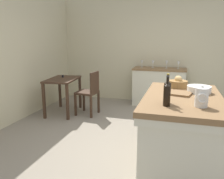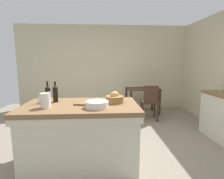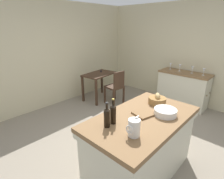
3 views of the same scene
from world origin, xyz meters
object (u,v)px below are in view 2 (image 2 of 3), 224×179
wash_bowl (97,104)px  wine_bottle_dark (55,93)px  cutting_board (86,103)px  bread_basket (115,99)px  wine_glass_right (222,86)px  pitcher (45,100)px  wine_bottle_amber (48,94)px  island_table (82,133)px  writing_desk (143,92)px  wooden_chair (150,101)px

wash_bowl → wine_bottle_dark: (-0.62, 0.36, 0.09)m
cutting_board → bread_basket: bearing=6.8°
cutting_board → wine_glass_right: 2.81m
pitcher → cutting_board: pitcher is taller
pitcher → bread_basket: (0.91, 0.24, -0.04)m
wine_bottle_amber → island_table: bearing=-18.7°
wash_bowl → wine_bottle_dark: wine_bottle_dark is taller
pitcher → bread_basket: size_ratio=0.91×
bread_basket → cutting_board: (-0.41, -0.05, -0.05)m
bread_basket → pitcher: bearing=-165.4°
writing_desk → wine_glass_right: size_ratio=5.71×
cutting_board → wine_glass_right: bearing=19.2°
writing_desk → cutting_board: (-1.40, -2.40, 0.28)m
wash_bowl → wine_bottle_amber: wine_bottle_amber is taller
wash_bowl → cutting_board: (-0.16, 0.21, -0.03)m
island_table → wooden_chair: wooden_chair is taller
wine_bottle_amber → writing_desk: bearing=49.0°
bread_basket → wine_bottle_dark: size_ratio=0.81×
writing_desk → cutting_board: size_ratio=3.43×
pitcher → wine_glass_right: 3.34m
wash_bowl → bread_basket: (0.25, 0.26, 0.02)m
writing_desk → pitcher: size_ratio=4.08×
writing_desk → bread_basket: 2.58m
pitcher → wine_bottle_amber: bearing=101.4°
pitcher → wine_bottle_dark: 0.34m
wash_bowl → bread_basket: size_ratio=1.14×
cutting_board → wooden_chair: bearing=51.5°
writing_desk → wooden_chair: size_ratio=1.05×
writing_desk → wine_glass_right: 1.98m
pitcher → wine_bottle_dark: size_ratio=0.74×
wooden_chair → bread_basket: 2.10m
writing_desk → wine_bottle_amber: size_ratio=3.10×
island_table → cutting_board: size_ratio=5.69×
pitcher → cutting_board: 0.54m
writing_desk → wine_bottle_dark: wine_bottle_dark is taller
pitcher → wine_glass_right: pitcher is taller
wine_bottle_dark → wine_glass_right: wine_bottle_dark is taller
island_table → wine_bottle_dark: (-0.38, 0.17, 0.54)m
pitcher → wine_glass_right: size_ratio=1.40×
writing_desk → wash_bowl: (-1.23, -2.62, 0.31)m
writing_desk → island_table: bearing=-121.2°
pitcher → bread_basket: pitcher is taller
writing_desk → pitcher: 3.23m
island_table → bread_basket: bearing=8.0°
island_table → writing_desk: island_table is taller
wooden_chair → wine_bottle_amber: size_ratio=2.96×
wash_bowl → pitcher: bearing=177.9°
wooden_chair → wine_bottle_amber: bearing=-140.3°
writing_desk → bread_basket: size_ratio=3.71×
island_table → wine_glass_right: bearing=19.1°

